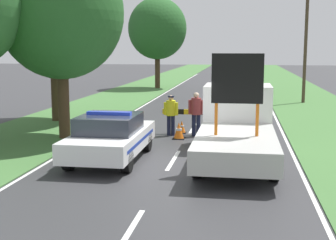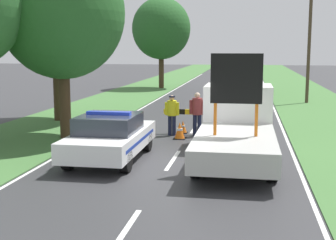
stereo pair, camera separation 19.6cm
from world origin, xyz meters
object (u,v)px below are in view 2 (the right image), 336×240
at_px(traffic_cone_behind_barrier, 94,135).
at_px(roadside_tree_near_left, 161,29).
at_px(traffic_cone_near_police, 267,124).
at_px(work_truck, 237,124).
at_px(road_barrier, 196,114).
at_px(traffic_cone_lane_edge, 180,131).
at_px(roadside_tree_near_right, 55,15).
at_px(queued_car_sedan_black, 246,82).
at_px(queued_car_van_white, 238,100).
at_px(queued_car_suv_grey, 240,89).
at_px(traffic_cone_centre_front, 224,121).
at_px(pedestrian_civilian, 197,111).
at_px(police_car, 110,137).
at_px(police_officer, 172,112).
at_px(utility_pole, 310,28).
at_px(traffic_cone_near_truck, 183,127).
at_px(roadside_tree_mid_right, 62,13).

relative_size(traffic_cone_behind_barrier, roadside_tree_near_left, 0.09).
bearing_deg(traffic_cone_near_police, work_truck, -104.21).
height_order(road_barrier, traffic_cone_lane_edge, road_barrier).
height_order(traffic_cone_lane_edge, roadside_tree_near_right, roadside_tree_near_right).
height_order(queued_car_sedan_black, roadside_tree_near_right, roadside_tree_near_right).
height_order(traffic_cone_near_police, traffic_cone_lane_edge, traffic_cone_near_police).
bearing_deg(queued_car_van_white, queued_car_suv_grey, -90.19).
distance_m(road_barrier, traffic_cone_near_police, 2.98).
xyz_separation_m(traffic_cone_lane_edge, queued_car_van_white, (2.00, 6.48, 0.47)).
bearing_deg(queued_car_suv_grey, queued_car_sedan_black, -93.67).
bearing_deg(traffic_cone_centre_front, pedestrian_civilian, -116.49).
distance_m(queued_car_suv_grey, roadside_tree_near_left, 11.60).
height_order(police_car, traffic_cone_centre_front, police_car).
xyz_separation_m(police_officer, queued_car_sedan_black, (2.77, 17.96, -0.09)).
bearing_deg(traffic_cone_behind_barrier, police_car, -59.32).
bearing_deg(pedestrian_civilian, traffic_cone_lane_edge, -128.40).
height_order(traffic_cone_lane_edge, roadside_tree_near_left, roadside_tree_near_left).
relative_size(work_truck, queued_car_suv_grey, 1.54).
relative_size(traffic_cone_behind_barrier, utility_pole, 0.08).
distance_m(traffic_cone_behind_barrier, utility_pole, 17.31).
relative_size(traffic_cone_behind_barrier, traffic_cone_lane_edge, 1.12).
distance_m(road_barrier, traffic_cone_centre_front, 1.88).
bearing_deg(police_car, work_truck, 19.73).
distance_m(road_barrier, traffic_cone_behind_barrier, 4.29).
bearing_deg(utility_pole, traffic_cone_lane_edge, -115.81).
xyz_separation_m(work_truck, queued_car_sedan_black, (0.19, 21.17, -0.18)).
xyz_separation_m(work_truck, roadside_tree_near_left, (-6.90, 24.15, 3.92)).
bearing_deg(traffic_cone_lane_edge, traffic_cone_near_truck, 92.10).
bearing_deg(traffic_cone_near_police, traffic_cone_centre_front, 160.15).
relative_size(traffic_cone_centre_front, traffic_cone_near_truck, 1.22).
height_order(traffic_cone_centre_front, traffic_cone_near_truck, traffic_cone_centre_front).
bearing_deg(roadside_tree_near_left, roadside_tree_mid_right, -88.89).
bearing_deg(traffic_cone_centre_front, utility_pole, 65.59).
xyz_separation_m(traffic_cone_near_police, queued_car_van_white, (-1.32, 4.57, 0.45)).
relative_size(queued_car_sedan_black, roadside_tree_near_left, 0.54).
bearing_deg(work_truck, traffic_cone_behind_barrier, -13.02).
xyz_separation_m(police_car, queued_car_suv_grey, (3.63, 16.77, 0.06)).
bearing_deg(queued_car_suv_grey, traffic_cone_centre_front, 87.38).
relative_size(work_truck, roadside_tree_near_left, 0.85).
height_order(work_truck, traffic_cone_near_police, work_truck).
distance_m(road_barrier, queued_car_suv_grey, 12.13).
bearing_deg(traffic_cone_behind_barrier, queued_car_sedan_black, 75.52).
bearing_deg(road_barrier, queued_car_van_white, 79.86).
distance_m(traffic_cone_lane_edge, queued_car_sedan_black, 18.76).
bearing_deg(roadside_tree_near_right, traffic_cone_near_police, -8.82).
bearing_deg(roadside_tree_mid_right, police_officer, 17.76).
bearing_deg(traffic_cone_near_police, queued_car_suv_grey, 96.61).
xyz_separation_m(road_barrier, traffic_cone_near_truck, (-0.54, 0.12, -0.56)).
bearing_deg(roadside_tree_near_right, work_truck, -35.28).
bearing_deg(queued_car_sedan_black, traffic_cone_near_police, 93.25).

